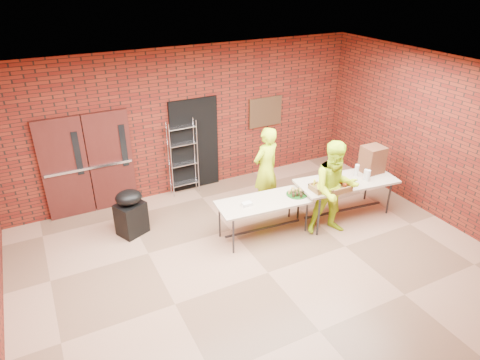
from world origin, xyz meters
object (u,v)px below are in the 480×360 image
(volunteer_woman, at_px, (266,169))
(coffee_dispenser, at_px, (373,159))
(wire_rack, at_px, (183,158))
(table_right, at_px, (346,183))
(covered_grill, at_px, (131,212))
(volunteer_man, at_px, (335,189))
(table_left, at_px, (264,204))

(volunteer_woman, bearing_deg, coffee_dispenser, 138.46)
(wire_rack, bearing_deg, table_right, -44.72)
(wire_rack, xyz_separation_m, table_right, (2.54, -2.44, -0.10))
(covered_grill, xyz_separation_m, volunteer_woman, (2.76, -0.31, 0.44))
(table_right, height_order, volunteer_man, volunteer_man)
(table_left, relative_size, coffee_dispenser, 3.29)
(coffee_dispenser, xyz_separation_m, covered_grill, (-4.73, 1.26, -0.64))
(volunteer_woman, bearing_deg, table_right, 124.65)
(table_left, height_order, coffee_dispenser, coffee_dispenser)
(table_left, xyz_separation_m, volunteer_man, (1.21, -0.51, 0.27))
(wire_rack, relative_size, covered_grill, 1.85)
(wire_rack, relative_size, table_left, 0.94)
(coffee_dispenser, distance_m, volunteer_woman, 2.19)
(table_right, xyz_separation_m, volunteer_man, (-0.58, -0.33, 0.18))
(table_left, bearing_deg, coffee_dispenser, 2.86)
(volunteer_woman, relative_size, volunteer_man, 0.97)
(wire_rack, xyz_separation_m, table_left, (0.75, -2.26, -0.19))
(coffee_dispenser, height_order, volunteer_woman, volunteer_woman)
(table_left, distance_m, table_right, 1.80)
(table_left, relative_size, table_right, 0.87)
(volunteer_man, bearing_deg, table_left, 174.83)
(table_right, relative_size, volunteer_woman, 1.16)
(table_right, xyz_separation_m, volunteer_woman, (-1.26, 1.04, 0.15))
(covered_grill, relative_size, volunteer_man, 0.49)
(table_left, bearing_deg, table_right, -0.88)
(volunteer_woman, bearing_deg, wire_rack, -63.61)
(covered_grill, distance_m, volunteer_man, 3.86)
(table_right, bearing_deg, volunteer_woman, 147.17)
(table_left, bearing_deg, volunteer_man, -17.97)
(wire_rack, xyz_separation_m, coffee_dispenser, (3.24, -2.35, 0.25))
(wire_rack, distance_m, volunteer_woman, 1.90)
(covered_grill, distance_m, volunteer_woman, 2.81)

